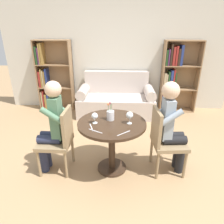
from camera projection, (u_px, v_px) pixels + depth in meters
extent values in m
plane|color=tan|center=(112.00, 168.00, 2.82)|extent=(16.00, 16.00, 0.00)
cube|color=beige|center=(117.00, 51.00, 4.51)|extent=(5.20, 0.05, 2.70)
cylinder|color=#382619|center=(112.00, 123.00, 2.55)|extent=(0.88, 0.88, 0.03)
cylinder|color=#382619|center=(112.00, 147.00, 2.68)|extent=(0.09, 0.09, 0.66)
cylinder|color=#382619|center=(112.00, 167.00, 2.82)|extent=(0.40, 0.40, 0.03)
cube|color=beige|center=(116.00, 105.00, 4.52)|extent=(1.68, 0.80, 0.42)
cube|color=beige|center=(117.00, 82.00, 4.64)|extent=(1.46, 0.16, 0.50)
cylinder|color=beige|center=(83.00, 91.00, 4.43)|extent=(0.22, 0.72, 0.22)
cylinder|color=beige|center=(149.00, 92.00, 4.37)|extent=(0.22, 0.72, 0.22)
cube|color=#93704C|center=(57.00, 75.00, 4.74)|extent=(0.80, 0.02, 1.60)
cube|color=#93704C|center=(39.00, 76.00, 4.64)|extent=(0.02, 0.28, 1.60)
cube|color=#93704C|center=(72.00, 76.00, 4.60)|extent=(0.02, 0.28, 1.60)
cube|color=#93704C|center=(59.00, 108.00, 4.93)|extent=(0.76, 0.28, 0.02)
cube|color=#93704C|center=(56.00, 87.00, 4.72)|extent=(0.76, 0.28, 0.02)
cube|color=#93704C|center=(54.00, 65.00, 4.52)|extent=(0.76, 0.28, 0.02)
cube|color=#93704C|center=(51.00, 40.00, 4.31)|extent=(0.76, 0.28, 0.02)
cube|color=tan|center=(44.00, 99.00, 4.86)|extent=(0.03, 0.23, 0.41)
cube|color=maroon|center=(45.00, 99.00, 4.85)|extent=(0.03, 0.23, 0.43)
cube|color=olive|center=(47.00, 100.00, 4.86)|extent=(0.05, 0.23, 0.35)
cube|color=navy|center=(49.00, 101.00, 4.86)|extent=(0.05, 0.23, 0.34)
cube|color=#332319|center=(51.00, 99.00, 4.84)|extent=(0.03, 0.23, 0.42)
cube|color=tan|center=(53.00, 100.00, 4.85)|extent=(0.05, 0.23, 0.38)
cube|color=tan|center=(55.00, 99.00, 4.84)|extent=(0.04, 0.23, 0.41)
cube|color=maroon|center=(41.00, 79.00, 4.66)|extent=(0.05, 0.23, 0.37)
cube|color=olive|center=(43.00, 78.00, 4.64)|extent=(0.03, 0.23, 0.42)
cube|color=tan|center=(44.00, 78.00, 4.65)|extent=(0.03, 0.23, 0.39)
cube|color=olive|center=(46.00, 79.00, 4.65)|extent=(0.03, 0.23, 0.37)
cube|color=navy|center=(47.00, 78.00, 4.64)|extent=(0.03, 0.23, 0.43)
cube|color=#234723|center=(37.00, 55.00, 4.45)|extent=(0.04, 0.23, 0.38)
cube|color=#602D5B|center=(40.00, 56.00, 4.45)|extent=(0.03, 0.23, 0.36)
cube|color=olive|center=(41.00, 54.00, 4.43)|extent=(0.03, 0.23, 0.45)
cube|color=olive|center=(43.00, 54.00, 4.43)|extent=(0.04, 0.23, 0.46)
cube|color=#93704C|center=(178.00, 76.00, 4.62)|extent=(0.80, 0.02, 1.60)
cube|color=#93704C|center=(162.00, 77.00, 4.51)|extent=(0.02, 0.28, 1.60)
cube|color=#93704C|center=(197.00, 78.00, 4.48)|extent=(0.02, 0.28, 1.60)
cube|color=#93704C|center=(175.00, 110.00, 4.80)|extent=(0.76, 0.28, 0.02)
cube|color=#93704C|center=(178.00, 89.00, 4.60)|extent=(0.76, 0.28, 0.02)
cube|color=#93704C|center=(181.00, 66.00, 4.39)|extent=(0.76, 0.28, 0.02)
cube|color=#93704C|center=(185.00, 40.00, 4.19)|extent=(0.76, 0.28, 0.02)
cube|color=#602D5B|center=(162.00, 101.00, 4.73)|extent=(0.04, 0.23, 0.40)
cube|color=olive|center=(164.00, 102.00, 4.74)|extent=(0.05, 0.23, 0.37)
cube|color=#602D5B|center=(166.00, 101.00, 4.72)|extent=(0.03, 0.23, 0.42)
cube|color=olive|center=(168.00, 101.00, 4.72)|extent=(0.05, 0.23, 0.43)
cube|color=tan|center=(164.00, 80.00, 4.53)|extent=(0.05, 0.23, 0.36)
cube|color=tan|center=(166.00, 81.00, 4.54)|extent=(0.03, 0.23, 0.33)
cube|color=#234723|center=(168.00, 80.00, 4.52)|extent=(0.03, 0.23, 0.39)
cube|color=navy|center=(171.00, 79.00, 4.52)|extent=(0.05, 0.23, 0.42)
cube|color=maroon|center=(173.00, 79.00, 4.51)|extent=(0.03, 0.23, 0.44)
cube|color=#234723|center=(175.00, 80.00, 4.52)|extent=(0.03, 0.23, 0.37)
cube|color=#234723|center=(166.00, 57.00, 4.33)|extent=(0.04, 0.23, 0.33)
cube|color=#602D5B|center=(168.00, 57.00, 4.33)|extent=(0.03, 0.23, 0.34)
cube|color=#332319|center=(171.00, 55.00, 4.31)|extent=(0.04, 0.23, 0.45)
cube|color=maroon|center=(173.00, 56.00, 4.32)|extent=(0.05, 0.23, 0.39)
cube|color=maroon|center=(176.00, 56.00, 4.31)|extent=(0.04, 0.23, 0.41)
cube|color=#332319|center=(178.00, 57.00, 4.32)|extent=(0.04, 0.23, 0.35)
cube|color=navy|center=(181.00, 55.00, 4.30)|extent=(0.05, 0.23, 0.43)
cylinder|color=#937A56|center=(49.00, 149.00, 2.92)|extent=(0.04, 0.04, 0.40)
cylinder|color=#937A56|center=(39.00, 164.00, 2.59)|extent=(0.04, 0.04, 0.40)
cylinder|color=#937A56|center=(73.00, 150.00, 2.90)|extent=(0.04, 0.04, 0.40)
cylinder|color=#937A56|center=(66.00, 165.00, 2.57)|extent=(0.04, 0.04, 0.40)
cube|color=#937A56|center=(55.00, 142.00, 2.66)|extent=(0.43, 0.43, 0.05)
cube|color=#937A56|center=(67.00, 126.00, 2.55)|extent=(0.05, 0.38, 0.45)
cylinder|color=#937A56|center=(185.00, 165.00, 2.57)|extent=(0.04, 0.04, 0.40)
cylinder|color=#937A56|center=(176.00, 150.00, 2.90)|extent=(0.04, 0.04, 0.40)
cylinder|color=#937A56|center=(158.00, 166.00, 2.56)|extent=(0.04, 0.04, 0.40)
cylinder|color=#937A56|center=(151.00, 150.00, 2.89)|extent=(0.04, 0.04, 0.40)
cube|color=#937A56|center=(169.00, 143.00, 2.64)|extent=(0.46, 0.46, 0.05)
cube|color=#937A56|center=(156.00, 127.00, 2.53)|extent=(0.07, 0.38, 0.45)
cylinder|color=#282D47|center=(47.00, 152.00, 2.79)|extent=(0.11, 0.11, 0.45)
cylinder|color=#282D47|center=(44.00, 157.00, 2.69)|extent=(0.11, 0.11, 0.45)
cylinder|color=#282D47|center=(52.00, 135.00, 2.68)|extent=(0.30, 0.11, 0.11)
cylinder|color=#282D47|center=(49.00, 140.00, 2.58)|extent=(0.30, 0.11, 0.11)
cube|color=#517A5B|center=(56.00, 118.00, 2.51)|extent=(0.12, 0.20, 0.56)
cylinder|color=#517A5B|center=(59.00, 108.00, 2.60)|extent=(0.29, 0.07, 0.23)
cylinder|color=#517A5B|center=(52.00, 116.00, 2.35)|extent=(0.29, 0.07, 0.23)
sphere|color=beige|center=(53.00, 89.00, 2.37)|extent=(0.20, 0.20, 0.20)
cylinder|color=black|center=(180.00, 158.00, 2.68)|extent=(0.11, 0.11, 0.45)
cylinder|color=black|center=(177.00, 153.00, 2.78)|extent=(0.11, 0.11, 0.45)
cylinder|color=black|center=(175.00, 140.00, 2.57)|extent=(0.31, 0.14, 0.11)
cylinder|color=black|center=(172.00, 136.00, 2.67)|extent=(0.31, 0.14, 0.11)
cube|color=#93A3B2|center=(167.00, 119.00, 2.51)|extent=(0.14, 0.21, 0.54)
cylinder|color=#93A3B2|center=(171.00, 118.00, 2.35)|extent=(0.29, 0.10, 0.23)
cylinder|color=#93A3B2|center=(165.00, 109.00, 2.60)|extent=(0.29, 0.10, 0.23)
sphere|color=beige|center=(171.00, 91.00, 2.36)|extent=(0.22, 0.22, 0.22)
cylinder|color=white|center=(95.00, 123.00, 2.52)|extent=(0.06, 0.06, 0.00)
cylinder|color=white|center=(95.00, 121.00, 2.51)|extent=(0.01, 0.01, 0.06)
sphere|color=white|center=(95.00, 116.00, 2.48)|extent=(0.08, 0.08, 0.08)
sphere|color=maroon|center=(95.00, 117.00, 2.49)|extent=(0.06, 0.06, 0.06)
cylinder|color=white|center=(129.00, 123.00, 2.51)|extent=(0.06, 0.06, 0.00)
cylinder|color=white|center=(129.00, 120.00, 2.50)|extent=(0.01, 0.01, 0.07)
sphere|color=white|center=(130.00, 115.00, 2.47)|extent=(0.09, 0.09, 0.09)
sphere|color=beige|center=(130.00, 116.00, 2.47)|extent=(0.06, 0.06, 0.06)
cylinder|color=silver|center=(110.00, 115.00, 2.59)|extent=(0.10, 0.10, 0.12)
cylinder|color=#4C7A42|center=(108.00, 108.00, 2.54)|extent=(0.01, 0.01, 0.09)
sphere|color=#E07F4C|center=(108.00, 104.00, 2.52)|extent=(0.04, 0.04, 0.04)
cylinder|color=#4C7A42|center=(112.00, 107.00, 2.53)|extent=(0.01, 0.01, 0.12)
sphere|color=silver|center=(112.00, 103.00, 2.51)|extent=(0.04, 0.04, 0.04)
cylinder|color=#4C7A42|center=(110.00, 107.00, 2.54)|extent=(0.00, 0.01, 0.11)
sphere|color=#D16684|center=(110.00, 103.00, 2.51)|extent=(0.04, 0.04, 0.04)
cube|color=silver|center=(124.00, 133.00, 2.28)|extent=(0.15, 0.13, 0.00)
cube|color=silver|center=(91.00, 127.00, 2.41)|extent=(0.07, 0.18, 0.00)
cube|color=silver|center=(95.00, 131.00, 2.32)|extent=(0.17, 0.10, 0.00)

